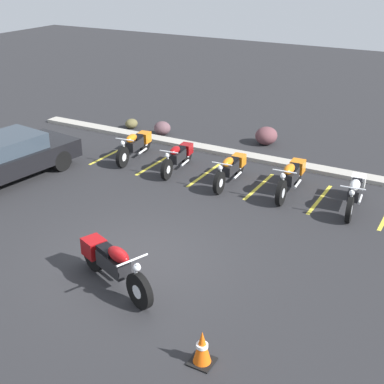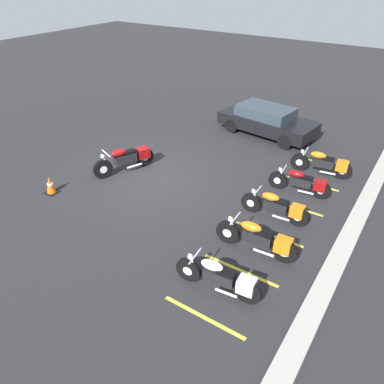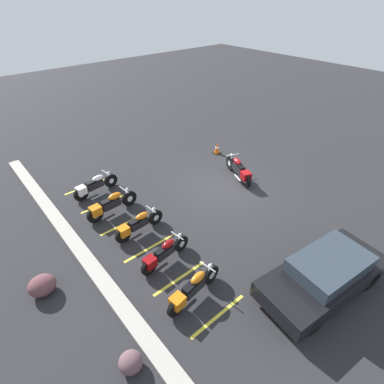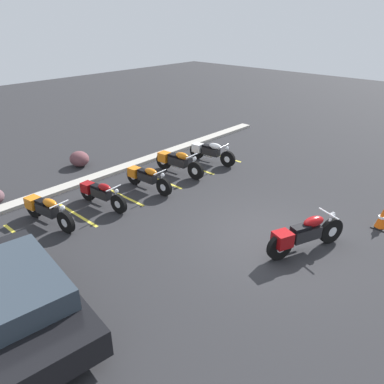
% 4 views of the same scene
% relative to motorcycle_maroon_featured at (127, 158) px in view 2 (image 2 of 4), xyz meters
% --- Properties ---
extents(ground, '(60.00, 60.00, 0.00)m').
position_rel_motorcycle_maroon_featured_xyz_m(ground, '(-0.07, 1.04, -0.51)').
color(ground, '#262628').
extents(motorcycle_maroon_featured, '(2.33, 1.12, 0.96)m').
position_rel_motorcycle_maroon_featured_xyz_m(motorcycle_maroon_featured, '(0.00, 0.00, 0.00)').
color(motorcycle_maroon_featured, black).
rests_on(motorcycle_maroon_featured, ground).
extents(parked_bike_0, '(0.68, 2.21, 0.87)m').
position_rel_motorcycle_maroon_featured_xyz_m(parked_bike_0, '(-3.76, 6.25, -0.05)').
color(parked_bike_0, black).
rests_on(parked_bike_0, ground).
extents(parked_bike_1, '(0.62, 2.10, 0.83)m').
position_rel_motorcycle_maroon_featured_xyz_m(parked_bike_1, '(-2.02, 6.04, -0.07)').
color(parked_bike_1, black).
rests_on(parked_bike_1, ground).
extents(parked_bike_2, '(0.60, 2.14, 0.84)m').
position_rel_motorcycle_maroon_featured_xyz_m(parked_bike_2, '(-0.18, 5.92, -0.06)').
color(parked_bike_2, black).
rests_on(parked_bike_2, ground).
extents(parked_bike_3, '(0.65, 2.32, 0.91)m').
position_rel_motorcycle_maroon_featured_xyz_m(parked_bike_3, '(1.57, 6.13, -0.03)').
color(parked_bike_3, black).
rests_on(parked_bike_3, ground).
extents(parked_bike_4, '(0.65, 2.20, 0.87)m').
position_rel_motorcycle_maroon_featured_xyz_m(parked_bike_4, '(3.37, 5.99, -0.05)').
color(parked_bike_4, black).
rests_on(parked_bike_4, ground).
extents(car_black, '(2.34, 4.50, 1.29)m').
position_rel_motorcycle_maroon_featured_xyz_m(car_black, '(-6.09, 2.91, 0.17)').
color(car_black, black).
rests_on(car_black, ground).
extents(concrete_curb, '(18.00, 0.50, 0.12)m').
position_rel_motorcycle_maroon_featured_xyz_m(concrete_curb, '(-0.07, 8.03, -0.45)').
color(concrete_curb, '#A8A399').
rests_on(concrete_curb, ground).
extents(traffic_cone, '(0.40, 0.40, 0.63)m').
position_rel_motorcycle_maroon_featured_xyz_m(traffic_cone, '(2.66, -1.11, -0.21)').
color(traffic_cone, black).
rests_on(traffic_cone, ground).
extents(stall_line_0, '(0.10, 2.10, 0.00)m').
position_rel_motorcycle_maroon_featured_xyz_m(stall_line_0, '(-4.69, 6.04, -0.51)').
color(stall_line_0, gold).
rests_on(stall_line_0, ground).
extents(stall_line_1, '(0.10, 2.10, 0.00)m').
position_rel_motorcycle_maroon_featured_xyz_m(stall_line_1, '(-2.91, 6.04, -0.51)').
color(stall_line_1, gold).
rests_on(stall_line_1, ground).
extents(stall_line_2, '(0.10, 2.10, 0.00)m').
position_rel_motorcycle_maroon_featured_xyz_m(stall_line_2, '(-1.12, 6.04, -0.51)').
color(stall_line_2, gold).
rests_on(stall_line_2, ground).
extents(stall_line_3, '(0.10, 2.10, 0.00)m').
position_rel_motorcycle_maroon_featured_xyz_m(stall_line_3, '(0.67, 6.04, -0.51)').
color(stall_line_3, gold).
rests_on(stall_line_3, ground).
extents(stall_line_4, '(0.10, 2.10, 0.00)m').
position_rel_motorcycle_maroon_featured_xyz_m(stall_line_4, '(2.46, 6.04, -0.51)').
color(stall_line_4, gold).
rests_on(stall_line_4, ground).
extents(stall_line_5, '(0.10, 2.10, 0.00)m').
position_rel_motorcycle_maroon_featured_xyz_m(stall_line_5, '(4.25, 6.04, -0.51)').
color(stall_line_5, gold).
rests_on(stall_line_5, ground).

